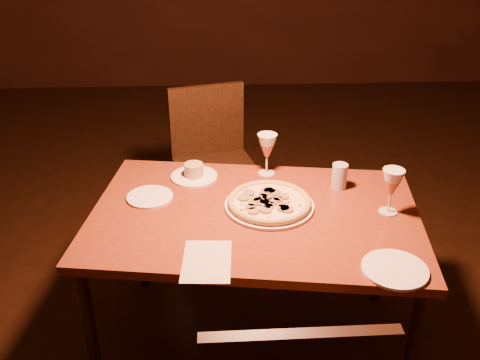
{
  "coord_description": "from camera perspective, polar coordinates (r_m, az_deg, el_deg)",
  "views": [
    {
      "loc": [
        0.03,
        -2.07,
        1.82
      ],
      "look_at": [
        0.12,
        -0.21,
        0.82
      ],
      "focal_mm": 40.0,
      "sensor_mm": 36.0,
      "label": 1
    }
  ],
  "objects": [
    {
      "name": "chair_far",
      "position": [
        3.02,
        -2.85,
        2.31
      ],
      "size": [
        0.52,
        0.52,
        0.89
      ],
      "rotation": [
        0.0,
        0.0,
        0.25
      ],
      "color": "black",
      "rests_on": "floor"
    },
    {
      "name": "dining_table",
      "position": [
        2.17,
        1.56,
        -4.84
      ],
      "size": [
        1.41,
        1.01,
        0.7
      ],
      "rotation": [
        0.0,
        0.0,
        -0.14
      ],
      "color": "brown",
      "rests_on": "floor"
    },
    {
      "name": "wine_glass_right",
      "position": [
        2.17,
        15.8,
        -1.18
      ],
      "size": [
        0.09,
        0.09,
        0.19
      ],
      "primitive_type": null,
      "color": "#B8694C",
      "rests_on": "dining_table"
    },
    {
      "name": "water_tumbler",
      "position": [
        2.33,
        10.56,
        0.41
      ],
      "size": [
        0.07,
        0.07,
        0.11
      ],
      "primitive_type": "cylinder",
      "color": "#ABB5BB",
      "rests_on": "dining_table"
    },
    {
      "name": "side_plate_left",
      "position": [
        2.26,
        -9.6,
        -1.79
      ],
      "size": [
        0.19,
        0.19,
        0.01
      ],
      "primitive_type": "cylinder",
      "color": "white",
      "rests_on": "dining_table"
    },
    {
      "name": "wine_glass_far",
      "position": [
        2.39,
        2.89,
        2.74
      ],
      "size": [
        0.09,
        0.09,
        0.19
      ],
      "primitive_type": null,
      "color": "#B8694C",
      "rests_on": "dining_table"
    },
    {
      "name": "side_plate_near",
      "position": [
        1.9,
        16.19,
        -9.15
      ],
      "size": [
        0.22,
        0.22,
        0.01
      ],
      "primitive_type": "cylinder",
      "color": "white",
      "rests_on": "dining_table"
    },
    {
      "name": "menu_card",
      "position": [
        1.87,
        -3.56,
        -8.63
      ],
      "size": [
        0.18,
        0.25,
        0.0
      ],
      "primitive_type": "cube",
      "rotation": [
        0.0,
        0.0,
        -0.06
      ],
      "color": "beige",
      "rests_on": "dining_table"
    },
    {
      "name": "pizza_plate",
      "position": [
        2.16,
        3.15,
        -2.41
      ],
      "size": [
        0.36,
        0.36,
        0.04
      ],
      "color": "white",
      "rests_on": "dining_table"
    },
    {
      "name": "ramekin_saucer",
      "position": [
        2.39,
        -4.93,
        0.74
      ],
      "size": [
        0.21,
        0.21,
        0.07
      ],
      "color": "white",
      "rests_on": "dining_table"
    },
    {
      "name": "floor",
      "position": [
        2.76,
        -2.81,
        -13.11
      ],
      "size": [
        7.0,
        7.0,
        0.0
      ],
      "primitive_type": "plane",
      "color": "black",
      "rests_on": "ground"
    }
  ]
}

